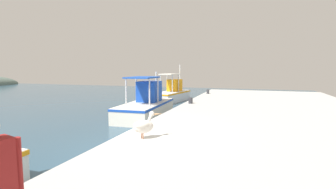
# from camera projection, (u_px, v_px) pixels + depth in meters

# --- Properties ---
(quay_pier) EXTENTS (36.00, 10.00, 0.80)m
(quay_pier) POSITION_uv_depth(u_px,v_px,m) (285.00, 154.00, 7.36)
(quay_pier) COLOR #B2B2AD
(quay_pier) RESTS_ON ground
(fishing_boat_second) EXTENTS (5.55, 2.31, 2.73)m
(fishing_boat_second) POSITION_uv_depth(u_px,v_px,m) (146.00, 105.00, 15.07)
(fishing_boat_second) COLOR silver
(fishing_boat_second) RESTS_ON ground
(fishing_boat_third) EXTENTS (4.99, 2.33, 3.33)m
(fishing_boat_third) POSITION_uv_depth(u_px,v_px,m) (172.00, 94.00, 22.29)
(fishing_boat_third) COLOR white
(fishing_boat_third) RESTS_ON ground
(pelican) EXTENTS (0.82, 0.82, 0.82)m
(pelican) POSITION_uv_depth(u_px,v_px,m) (144.00, 126.00, 7.57)
(pelican) COLOR tan
(pelican) RESTS_ON quay_pier
(mooring_bollard_third) EXTENTS (0.26, 0.26, 0.36)m
(mooring_bollard_third) POSITION_uv_depth(u_px,v_px,m) (191.00, 101.00, 15.28)
(mooring_bollard_third) COLOR #333338
(mooring_bollard_third) RESTS_ON quay_pier
(mooring_bollard_fourth) EXTENTS (0.22, 0.22, 0.35)m
(mooring_bollard_fourth) POSITION_uv_depth(u_px,v_px,m) (208.00, 92.00, 21.27)
(mooring_bollard_fourth) COLOR #333338
(mooring_bollard_fourth) RESTS_ON quay_pier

